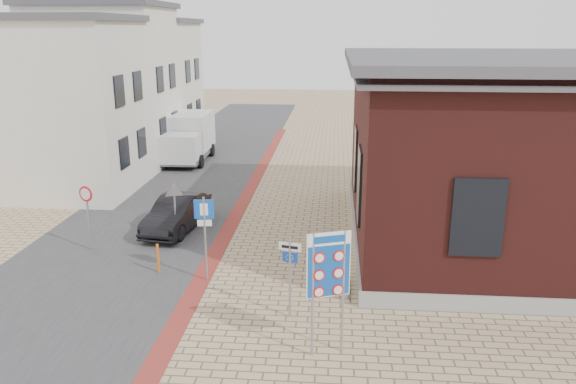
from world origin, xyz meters
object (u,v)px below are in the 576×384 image
(essen_sign, at_px, (290,265))
(parking_sign, at_px, (205,224))
(border_sign, at_px, (328,267))
(bollard, at_px, (158,259))
(sedan, at_px, (177,213))
(box_truck, at_px, (189,138))

(essen_sign, xyz_separation_m, parking_sign, (-2.80, 2.05, 0.39))
(border_sign, relative_size, bollard, 3.16)
(sedan, relative_size, parking_sign, 1.48)
(sedan, xyz_separation_m, bollard, (0.51, -4.09, -0.17))
(border_sign, distance_m, essen_sign, 2.18)
(sedan, distance_m, parking_sign, 5.20)
(sedan, bearing_deg, border_sign, -45.98)
(parking_sign, bearing_deg, box_truck, 98.84)
(border_sign, relative_size, essen_sign, 1.37)
(sedan, distance_m, box_truck, 12.07)
(box_truck, height_order, essen_sign, box_truck)
(parking_sign, xyz_separation_m, bollard, (-1.70, 0.45, -1.41))
(sedan, distance_m, border_sign, 10.44)
(essen_sign, height_order, parking_sign, parking_sign)
(sedan, bearing_deg, essen_sign, -44.72)
(parking_sign, bearing_deg, sedan, 108.72)
(parking_sign, distance_m, bollard, 2.25)
(box_truck, relative_size, border_sign, 1.69)
(sedan, distance_m, essen_sign, 8.32)
(essen_sign, relative_size, parking_sign, 0.84)
(essen_sign, relative_size, bollard, 2.32)
(sedan, height_order, box_truck, box_truck)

